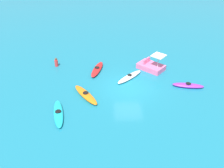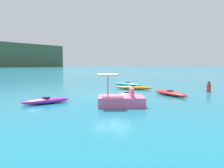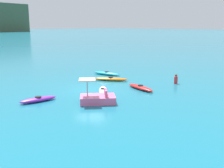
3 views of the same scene
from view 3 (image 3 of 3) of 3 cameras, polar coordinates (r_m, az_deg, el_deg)
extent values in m
plane|color=#19728C|center=(21.94, -4.45, -1.13)|extent=(600.00, 600.00, 0.00)
ellipsoid|color=white|center=(20.70, -1.97, -1.49)|extent=(2.59, 2.65, 0.32)
cylinder|color=black|center=(20.66, -1.97, -0.99)|extent=(0.56, 0.56, 0.05)
ellipsoid|color=orange|center=(25.18, -0.29, 1.10)|extent=(2.40, 3.13, 0.32)
cylinder|color=black|center=(25.15, -0.29, 1.51)|extent=(0.62, 0.62, 0.05)
ellipsoid|color=#19B7C6|center=(28.09, -1.17, 2.32)|extent=(1.31, 3.33, 0.32)
cylinder|color=black|center=(28.06, -1.17, 2.69)|extent=(0.51, 0.51, 0.05)
ellipsoid|color=red|center=(21.91, 6.22, -0.75)|extent=(1.44, 3.13, 0.32)
cylinder|color=black|center=(21.87, 6.23, -0.28)|extent=(0.55, 0.55, 0.05)
ellipsoid|color=purple|center=(19.03, -15.78, -3.26)|extent=(2.70, 1.12, 0.32)
cylinder|color=black|center=(18.98, -15.81, -2.72)|extent=(0.50, 0.50, 0.05)
cube|color=pink|center=(18.07, -3.13, -3.33)|extent=(2.80, 2.71, 0.50)
cube|color=pink|center=(17.69, -1.32, -2.09)|extent=(0.41, 0.44, 0.44)
cube|color=pink|center=(18.27, -1.46, -1.61)|extent=(0.41, 0.44, 0.44)
cylinder|color=#B2B2B7|center=(17.86, -5.40, -0.91)|extent=(0.08, 0.08, 1.10)
cube|color=silver|center=(17.73, -5.44, 0.94)|extent=(1.55, 1.55, 0.08)
cylinder|color=red|center=(24.58, 13.75, 0.83)|extent=(0.43, 0.43, 0.65)
sphere|color=brown|center=(24.49, 13.80, 1.84)|extent=(0.22, 0.22, 0.22)
camera|label=1|loc=(38.72, -22.96, 22.05)|focal=42.22mm
camera|label=2|loc=(7.28, -5.61, -12.47)|focal=33.03mm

